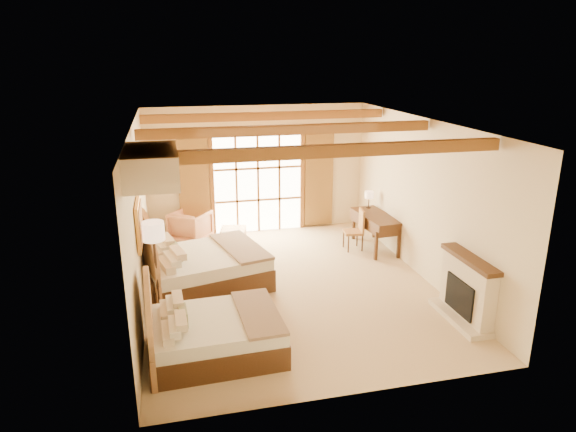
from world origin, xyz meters
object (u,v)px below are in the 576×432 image
object	(u,v)px
desk	(375,230)
armchair	(191,227)
nightstand	(162,292)
bed_far	(195,266)
bed_near	(205,332)

from	to	relation	value
desk	armchair	bearing A→B (deg)	155.76
nightstand	armchair	world-z (taller)	armchair
desk	nightstand	bearing A→B (deg)	-163.82
armchair	bed_far	bearing A→B (deg)	124.77
bed_far	armchair	world-z (taller)	bed_far
bed_near	desk	size ratio (longest dim) A/B	1.29
bed_far	desk	xyz separation A→B (m)	(4.25, 1.20, -0.02)
bed_far	desk	size ratio (longest dim) A/B	1.71
bed_near	nightstand	bearing A→B (deg)	108.34
bed_near	nightstand	world-z (taller)	bed_near
bed_near	bed_far	xyz separation A→B (m)	(-0.00, 2.45, 0.06)
bed_near	bed_far	world-z (taller)	bed_far
bed_near	bed_far	bearing A→B (deg)	87.92
nightstand	bed_far	bearing A→B (deg)	33.66
bed_far	nightstand	distance (m)	0.98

